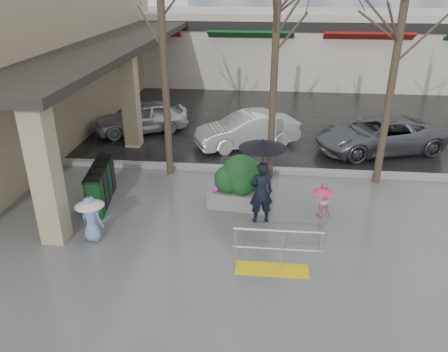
% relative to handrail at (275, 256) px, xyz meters
% --- Properties ---
extents(ground, '(120.00, 120.00, 0.00)m').
position_rel_handrail_xyz_m(ground, '(-1.36, 1.20, -0.38)').
color(ground, '#51514F').
rests_on(ground, ground).
extents(street_asphalt, '(120.00, 36.00, 0.01)m').
position_rel_handrail_xyz_m(street_asphalt, '(-1.36, 23.20, -0.37)').
color(street_asphalt, black).
rests_on(street_asphalt, ground).
extents(curb, '(120.00, 0.30, 0.15)m').
position_rel_handrail_xyz_m(curb, '(-1.36, 5.20, -0.30)').
color(curb, gray).
rests_on(curb, ground).
extents(near_building, '(6.00, 18.00, 8.00)m').
position_rel_handrail_xyz_m(near_building, '(-10.36, 9.20, 3.62)').
color(near_building, tan).
rests_on(near_building, ground).
extents(canopy_slab, '(2.80, 18.00, 0.25)m').
position_rel_handrail_xyz_m(canopy_slab, '(-6.16, 9.20, 3.25)').
color(canopy_slab, '#2D2823').
rests_on(canopy_slab, pillar_front).
extents(pillar_front, '(0.55, 0.55, 3.50)m').
position_rel_handrail_xyz_m(pillar_front, '(-5.26, 0.70, 1.37)').
color(pillar_front, tan).
rests_on(pillar_front, ground).
extents(pillar_back, '(0.55, 0.55, 3.50)m').
position_rel_handrail_xyz_m(pillar_back, '(-5.26, 7.20, 1.37)').
color(pillar_back, tan).
rests_on(pillar_back, ground).
extents(storefront_row, '(34.00, 6.74, 4.00)m').
position_rel_handrail_xyz_m(storefront_row, '(0.64, 19.17, 1.64)').
color(storefront_row, beige).
rests_on(storefront_row, ground).
extents(handrail, '(1.90, 0.50, 1.03)m').
position_rel_handrail_xyz_m(handrail, '(0.00, 0.00, 0.00)').
color(handrail, yellow).
rests_on(handrail, ground).
extents(tree_west, '(3.20, 3.20, 6.80)m').
position_rel_handrail_xyz_m(tree_west, '(-3.36, 4.80, 4.71)').
color(tree_west, '#382B21').
rests_on(tree_west, ground).
extents(tree_midwest, '(3.20, 3.20, 7.00)m').
position_rel_handrail_xyz_m(tree_midwest, '(-0.16, 4.80, 4.86)').
color(tree_midwest, '#382B21').
rests_on(tree_midwest, ground).
extents(tree_mideast, '(3.20, 3.20, 6.50)m').
position_rel_handrail_xyz_m(tree_mideast, '(3.14, 4.80, 4.48)').
color(tree_mideast, '#382B21').
rests_on(tree_mideast, ground).
extents(woman, '(1.20, 1.20, 2.27)m').
position_rel_handrail_xyz_m(woman, '(-0.38, 2.07, 0.97)').
color(woman, black).
rests_on(woman, ground).
extents(child_pink, '(0.55, 0.55, 0.96)m').
position_rel_handrail_xyz_m(child_pink, '(1.24, 2.54, 0.18)').
color(child_pink, pink).
rests_on(child_pink, ground).
extents(child_blue, '(0.69, 0.69, 1.16)m').
position_rel_handrail_xyz_m(child_blue, '(-4.36, 0.77, 0.32)').
color(child_blue, '#728ECB').
rests_on(child_blue, ground).
extents(planter, '(1.80, 1.06, 1.50)m').
position_rel_handrail_xyz_m(planter, '(-0.95, 2.89, 0.34)').
color(planter, gray).
rests_on(planter, ground).
extents(news_boxes, '(0.73, 2.00, 1.10)m').
position_rel_handrail_xyz_m(news_boxes, '(-4.83, 2.64, 0.17)').
color(news_boxes, '#0D3914').
rests_on(news_boxes, ground).
extents(car_a, '(3.98, 2.97, 1.26)m').
position_rel_handrail_xyz_m(car_a, '(-5.39, 8.72, 0.25)').
color(car_a, silver).
rests_on(car_a, ground).
extents(car_b, '(4.02, 2.87, 1.26)m').
position_rel_handrail_xyz_m(car_b, '(-1.03, 7.58, 0.25)').
color(car_b, white).
rests_on(car_b, ground).
extents(car_c, '(4.96, 3.38, 1.26)m').
position_rel_handrail_xyz_m(car_c, '(3.71, 7.50, 0.25)').
color(car_c, '#57595E').
rests_on(car_c, ground).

